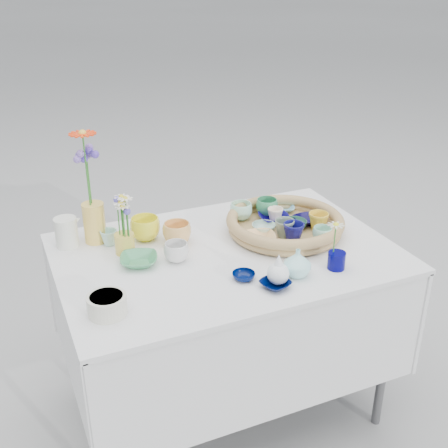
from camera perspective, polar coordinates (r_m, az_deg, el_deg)
name	(u,v)px	position (r m, az deg, el deg)	size (l,w,h in m)	color
ground	(226,405)	(2.58, 0.19, -17.92)	(80.00, 80.00, 0.00)	#A3A3A2
display_table	(226,405)	(2.58, 0.19, -17.92)	(1.26, 0.86, 0.77)	white
wicker_tray	(285,224)	(2.27, 6.20, -0.01)	(0.47, 0.47, 0.08)	olive
tray_ceramic_0	(274,218)	(2.33, 5.07, 0.62)	(0.12, 0.12, 0.03)	#100962
tray_ceramic_1	(307,220)	(2.33, 8.43, 0.40)	(0.11, 0.11, 0.03)	#070334
tray_ceramic_2	(318,222)	(2.27, 9.55, 0.23)	(0.08, 0.08, 0.08)	gold
tray_ceramic_3	(294,224)	(2.28, 7.17, -0.04)	(0.10, 0.10, 0.03)	#327555
tray_ceramic_4	(284,229)	(2.19, 6.16, -0.47)	(0.08, 0.08, 0.07)	slate
tray_ceramic_5	(264,228)	(2.24, 4.06, -0.38)	(0.10, 0.10, 0.03)	#AFD9C7
tray_ceramic_6	(241,211)	(2.33, 1.75, 1.31)	(0.09, 0.09, 0.07)	#ACEFD3
tray_ceramic_7	(275,215)	(2.32, 5.23, 0.91)	(0.06, 0.06, 0.06)	white
tray_ceramic_8	(283,208)	(2.43, 6.05, 1.58)	(0.09, 0.09, 0.02)	#79BCDC
tray_ceramic_9	(293,232)	(2.16, 7.07, -0.86)	(0.08, 0.08, 0.08)	navy
tray_ceramic_10	(260,238)	(2.16, 3.72, -1.40)	(0.12, 0.12, 0.03)	#E3B26E
tray_ceramic_11	(322,235)	(2.18, 9.96, -1.07)	(0.08, 0.08, 0.06)	#9BE0C5
tray_ceramic_12	(267,207)	(2.38, 4.38, 1.73)	(0.09, 0.09, 0.07)	#38905F
loose_ceramic_0	(145,229)	(2.22, -8.01, -0.47)	(0.12, 0.12, 0.09)	yellow
loose_ceramic_1	(177,233)	(2.18, -4.80, -0.95)	(0.11, 0.11, 0.09)	#F0B261
loose_ceramic_2	(139,260)	(2.06, -8.64, -3.67)	(0.14, 0.14, 0.03)	#41935D
loose_ceramic_3	(176,252)	(2.05, -4.87, -2.85)	(0.09, 0.09, 0.07)	silver
loose_ceramic_4	(244,276)	(1.95, 2.01, -5.31)	(0.08, 0.08, 0.02)	#000D40
loose_ceramic_5	(109,237)	(2.21, -11.61, -1.35)	(0.07, 0.07, 0.06)	#AEE4D1
loose_ceramic_6	(275,284)	(1.91, 5.24, -6.12)	(0.10, 0.10, 0.02)	#000933
fluted_bowl	(107,305)	(1.79, -11.80, -8.04)	(0.12, 0.12, 0.06)	beige
bud_vase_paleblue	(278,268)	(1.91, 5.54, -4.51)	(0.08, 0.08, 0.12)	white
bud_vase_seafoam	(297,263)	(1.96, 7.46, -3.92)	(0.10, 0.10, 0.10)	#A5EBE8
bud_vase_cobalt	(336,260)	(2.04, 11.35, -3.65)	(0.06, 0.06, 0.06)	#000052
single_daisy	(335,239)	(2.00, 11.18, -1.47)	(0.07, 0.07, 0.13)	silver
tall_vase_yellow	(94,223)	(2.23, -13.03, 0.13)	(0.09, 0.09, 0.16)	#ECC151
gerbera	(87,170)	(2.14, -13.79, 5.32)	(0.11, 0.11, 0.30)	#FC370C
hydrangea	(89,180)	(2.17, -13.56, 4.35)	(0.07, 0.07, 0.26)	#4F36B1
white_pitcher	(66,232)	(2.23, -15.73, -0.81)	(0.12, 0.09, 0.12)	silver
daisy_cup	(125,243)	(2.13, -10.05, -1.96)	(0.07, 0.07, 0.08)	#E0C446
daisy_posy	(122,216)	(2.07, -10.34, 0.84)	(0.08, 0.08, 0.16)	white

